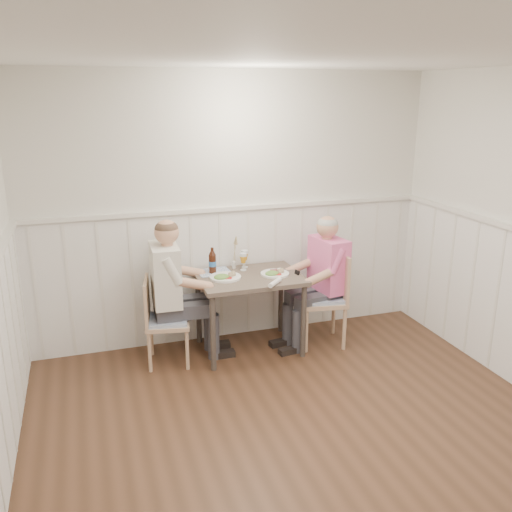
# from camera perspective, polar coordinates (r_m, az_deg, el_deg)

# --- Properties ---
(ground_plane) EXTENTS (4.50, 4.50, 0.00)m
(ground_plane) POSITION_cam_1_polar(r_m,az_deg,el_deg) (3.88, 7.50, -21.32)
(ground_plane) COLOR #452C1C
(room_shell) EXTENTS (4.04, 4.54, 2.60)m
(room_shell) POSITION_cam_1_polar(r_m,az_deg,el_deg) (3.18, 8.52, 0.80)
(room_shell) COLOR silver
(room_shell) RESTS_ON ground
(wainscot) EXTENTS (4.00, 4.49, 1.34)m
(wainscot) POSITION_cam_1_polar(r_m,az_deg,el_deg) (4.06, 3.70, -7.96)
(wainscot) COLOR silver
(wainscot) RESTS_ON ground
(dining_table) EXTENTS (0.96, 0.70, 0.75)m
(dining_table) POSITION_cam_1_polar(r_m,az_deg,el_deg) (5.09, -0.70, -3.14)
(dining_table) COLOR brown
(dining_table) RESTS_ON ground
(chair_right) EXTENTS (0.51, 0.51, 0.93)m
(chair_right) POSITION_cam_1_polar(r_m,az_deg,el_deg) (5.33, 7.50, -4.06)
(chair_right) COLOR tan
(chair_right) RESTS_ON ground
(chair_left) EXTENTS (0.45, 0.45, 0.82)m
(chair_left) POSITION_cam_1_polar(r_m,az_deg,el_deg) (4.98, -9.88, -6.43)
(chair_left) COLOR tan
(chair_left) RESTS_ON ground
(man_in_pink) EXTENTS (0.64, 0.45, 1.30)m
(man_in_pink) POSITION_cam_1_polar(r_m,az_deg,el_deg) (5.34, 7.17, -3.53)
(man_in_pink) COLOR #3F3F47
(man_in_pink) RESTS_ON ground
(diner_cream) EXTENTS (0.63, 0.44, 1.36)m
(diner_cream) POSITION_cam_1_polar(r_m,az_deg,el_deg) (4.99, -8.90, -4.79)
(diner_cream) COLOR #3F3F47
(diner_cream) RESTS_ON ground
(plate_man) EXTENTS (0.27, 0.27, 0.07)m
(plate_man) POSITION_cam_1_polar(r_m,az_deg,el_deg) (5.08, 1.93, -1.77)
(plate_man) COLOR white
(plate_man) RESTS_ON dining_table
(plate_diner) EXTENTS (0.29, 0.29, 0.07)m
(plate_diner) POSITION_cam_1_polar(r_m,az_deg,el_deg) (4.98, -3.38, -2.15)
(plate_diner) COLOR white
(plate_diner) RESTS_ON dining_table
(beer_glass_a) EXTENTS (0.07, 0.07, 0.17)m
(beer_glass_a) POSITION_cam_1_polar(r_m,az_deg,el_deg) (5.26, -1.20, -0.01)
(beer_glass_a) COLOR silver
(beer_glass_a) RESTS_ON dining_table
(beer_glass_b) EXTENTS (0.07, 0.07, 0.17)m
(beer_glass_b) POSITION_cam_1_polar(r_m,az_deg,el_deg) (5.18, -1.35, -0.30)
(beer_glass_b) COLOR silver
(beer_glass_b) RESTS_ON dining_table
(beer_bottle) EXTENTS (0.07, 0.07, 0.25)m
(beer_bottle) POSITION_cam_1_polar(r_m,az_deg,el_deg) (5.11, -4.61, -0.64)
(beer_bottle) COLOR #33160C
(beer_bottle) RESTS_ON dining_table
(rolled_napkin) EXTENTS (0.17, 0.17, 0.04)m
(rolled_napkin) POSITION_cam_1_polar(r_m,az_deg,el_deg) (4.81, 2.01, -2.81)
(rolled_napkin) COLOR white
(rolled_napkin) RESTS_ON dining_table
(grass_vase) EXTENTS (0.04, 0.04, 0.34)m
(grass_vase) POSITION_cam_1_polar(r_m,az_deg,el_deg) (5.23, -2.36, 0.28)
(grass_vase) COLOR silver
(grass_vase) RESTS_ON dining_table
(gingham_mat) EXTENTS (0.32, 0.27, 0.01)m
(gingham_mat) POSITION_cam_1_polar(r_m,az_deg,el_deg) (5.17, -4.44, -1.68)
(gingham_mat) COLOR #4B6AA2
(gingham_mat) RESTS_ON dining_table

